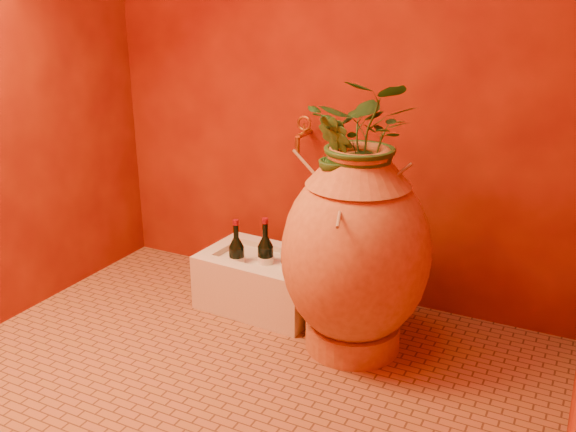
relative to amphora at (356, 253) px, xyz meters
The scene contains 10 objects.
floor 0.75m from the amphora, 124.11° to the right, with size 2.50×2.50×0.00m, color brown.
wall_back 1.00m from the amphora, 123.24° to the left, with size 2.50×0.02×2.50m, color #610F05.
amphora is the anchor object (origin of this frame).
stone_basin 0.65m from the amphora, 163.76° to the left, with size 0.62×0.44×0.28m.
wine_bottle_a 0.68m from the amphora, behind, with size 0.08×0.08×0.32m.
wine_bottle_b 0.57m from the amphora, 164.86° to the left, with size 0.08×0.08×0.33m.
wine_bottle_c 0.45m from the amphora, 161.32° to the left, with size 0.08×0.08×0.31m.
wall_tap 0.73m from the amphora, 137.28° to the left, with size 0.08×0.16×0.18m.
plant_main 0.50m from the amphora, 38.12° to the left, with size 0.44×0.38×0.49m, color #244E1B.
plant_side 0.45m from the amphora, 129.07° to the right, with size 0.19×0.15×0.35m, color #244E1B.
Camera 1 is at (1.21, -1.89, 1.53)m, focal length 40.00 mm.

